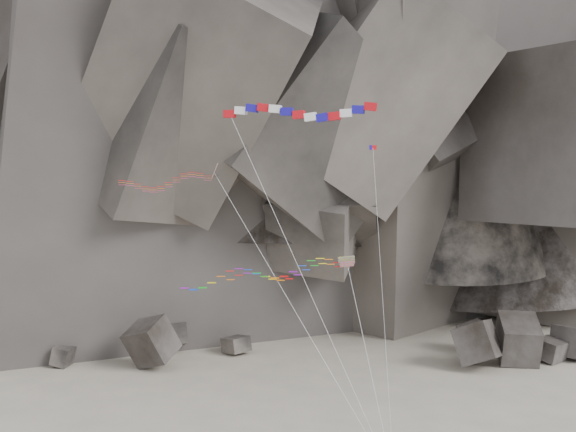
{
  "coord_description": "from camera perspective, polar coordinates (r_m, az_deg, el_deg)",
  "views": [
    {
      "loc": [
        -3.38,
        -52.75,
        24.05
      ],
      "look_at": [
        0.8,
        6.0,
        19.8
      ],
      "focal_mm": 45.0,
      "sensor_mm": 36.0,
      "label": 1
    }
  ],
  "objects": [
    {
      "name": "banner_kite",
      "position": [
        51.23,
        0.84,
        8.1
      ],
      "size": [
        12.06,
        4.2,
        26.86
      ],
      "rotation": [
        0.0,
        0.0,
        -0.34
      ],
      "color": "red",
      "rests_on": "ground"
    },
    {
      "name": "pennant_kite",
      "position": [
        55.71,
        7.06,
        -0.26
      ],
      "size": [
        0.7,
        7.11,
        23.99
      ],
      "rotation": [
        0.0,
        0.0,
        -0.12
      ],
      "color": "red",
      "rests_on": "ground"
    },
    {
      "name": "parafoil_kite",
      "position": [
        54.59,
        -2.29,
        -4.56
      ],
      "size": [
        15.77,
        5.27,
        15.6
      ],
      "rotation": [
        0.0,
        0.0,
        -0.12
      ],
      "color": "#BECC0B",
      "rests_on": "ground"
    },
    {
      "name": "headland",
      "position": [
        124.1,
        -2.53,
        12.44
      ],
      "size": [
        110.0,
        70.0,
        84.0
      ],
      "primitive_type": null,
      "color": "#5D544C",
      "rests_on": "ground"
    },
    {
      "name": "delta_kite",
      "position": [
        57.04,
        -9.9,
        2.69
      ],
      "size": [
        20.63,
        8.67,
        22.73
      ],
      "rotation": [
        0.0,
        0.0,
        -0.04
      ],
      "color": "red",
      "rests_on": "ground"
    },
    {
      "name": "boulder_field",
      "position": [
        90.31,
        -6.93,
        -9.67
      ],
      "size": [
        79.25,
        18.37,
        10.11
      ],
      "color": "#47423F",
      "rests_on": "ground"
    }
  ]
}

